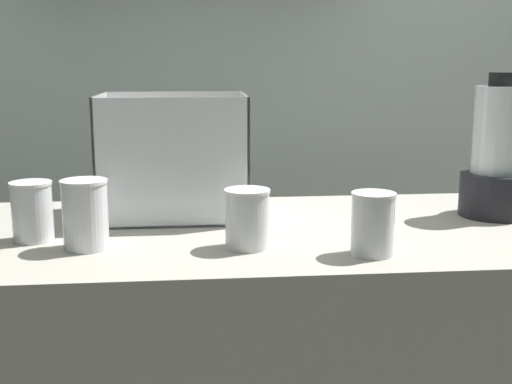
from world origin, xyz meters
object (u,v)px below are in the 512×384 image
carrot_display_bin (174,177)px  juice_cup_pomegranate_far_left (33,215)px  blender_pitcher (498,160)px  juice_cup_pomegranate_right (373,228)px  juice_cup_orange_left (86,219)px  juice_cup_pomegranate_middle (247,222)px

carrot_display_bin → juice_cup_pomegranate_far_left: size_ratio=2.76×
carrot_display_bin → blender_pitcher: size_ratio=1.01×
juice_cup_pomegranate_far_left → juice_cup_pomegranate_right: size_ratio=1.02×
juice_cup_pomegranate_right → juice_cup_pomegranate_far_left: bearing=166.0°
carrot_display_bin → juice_cup_orange_left: (-0.16, -0.26, -0.03)m
juice_cup_pomegranate_middle → carrot_display_bin: bearing=116.7°
juice_cup_pomegranate_far_left → blender_pitcher: bearing=6.4°
blender_pitcher → juice_cup_pomegranate_far_left: size_ratio=2.75×
juice_cup_orange_left → juice_cup_pomegranate_middle: size_ratio=1.17×
carrot_display_bin → juice_cup_pomegranate_far_left: carrot_display_bin is taller
blender_pitcher → juice_cup_pomegranate_middle: bearing=-160.7°
juice_cup_pomegranate_far_left → juice_cup_pomegranate_middle: 0.43m
juice_cup_pomegranate_middle → juice_cup_pomegranate_right: juice_cup_pomegranate_right is taller
juice_cup_pomegranate_right → blender_pitcher: bearing=36.9°
blender_pitcher → juice_cup_orange_left: 0.92m
juice_cup_orange_left → juice_cup_pomegranate_right: 0.54m
blender_pitcher → juice_cup_pomegranate_right: 0.47m
juice_cup_pomegranate_middle → juice_cup_pomegranate_right: size_ratio=0.98×
juice_cup_pomegranate_far_left → juice_cup_pomegranate_right: bearing=-14.0°
juice_cup_orange_left → juice_cup_pomegranate_right: bearing=-9.9°
blender_pitcher → juice_cup_pomegranate_middle: 0.63m
carrot_display_bin → juice_cup_orange_left: size_ratio=2.46×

